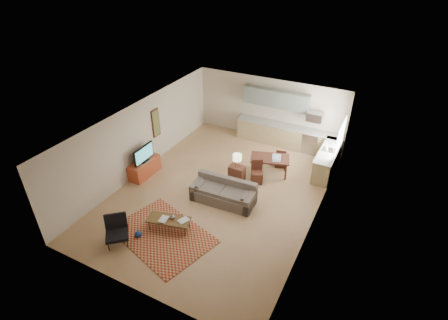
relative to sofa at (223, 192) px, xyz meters
The scene contains 25 objects.
room 1.09m from the sofa, 129.93° to the left, with size 9.00×9.00×9.00m.
kitchen_counter_back 4.61m from the sofa, 82.86° to the left, with size 4.26×0.64×0.92m, color #9E8B5C, non-canonical shape.
kitchen_counter_right 4.28m from the sofa, 52.49° to the left, with size 0.64×2.26×0.92m, color #9E8B5C, non-canonical shape.
kitchen_range 4.87m from the sofa, 69.90° to the left, with size 0.62×0.62×0.90m, color #A5A8AD.
kitchen_microwave 5.02m from the sofa, 69.98° to the left, with size 0.62×0.40×0.35m, color #A5A8AD.
upper_cabinets 4.97m from the sofa, 90.33° to the left, with size 2.80×0.34×0.70m, color slate.
window_right 4.61m from the sofa, 49.43° to the left, with size 0.02×1.40×1.05m, color white.
wall_art_left 3.94m from the sofa, 159.95° to the left, with size 0.06×0.42×1.10m, color olive, non-canonical shape.
triptych 5.07m from the sofa, 95.02° to the left, with size 1.70×0.04×0.50m, color #F0E8BA, non-canonical shape.
rug 2.42m from the sofa, 111.14° to the right, with size 2.88×1.99×0.02m, color maroon.
sofa is the anchor object (origin of this frame).
coffee_table 2.10m from the sofa, 113.47° to the right, with size 1.29×0.51×0.39m, color #4B3317, non-canonical shape.
book_a 2.29m from the sofa, 117.78° to the right, with size 0.29×0.36×0.03m, color #991608.
book_b 1.80m from the sofa, 106.38° to the right, with size 0.34×0.39×0.02m, color navy.
vase 1.99m from the sofa, 112.02° to the right, with size 0.19×0.19×0.17m, color black.
armchair 3.56m from the sofa, 120.49° to the right, with size 0.72×0.72×0.83m, color black, non-canonical shape.
tv_credenza 3.30m from the sofa, behind, with size 0.51×1.32×0.61m, color #95361C, non-canonical shape.
tv 3.30m from the sofa, behind, with size 0.10×1.02×0.61m, color black, non-canonical shape.
console_table 1.24m from the sofa, 94.25° to the left, with size 0.55×0.37×0.64m, color #3B1D14, non-canonical shape.
table_lamp 1.34m from the sofa, 94.25° to the left, with size 0.31×0.31×0.51m, color beige, non-canonical shape.
dining_table 2.36m from the sofa, 71.21° to the left, with size 1.39×0.80×0.71m, color #3B1D14, non-canonical shape.
dining_chair_near 1.63m from the sofa, 69.94° to the left, with size 0.40×0.42×0.85m, color #3B1D14, non-canonical shape.
dining_chair_far 3.10m from the sofa, 71.88° to the left, with size 0.37×0.39×0.79m, color #3B1D14, non-canonical shape.
laptop 2.42m from the sofa, 64.13° to the left, with size 0.30×0.22×0.22m, color #A5A8AD, non-canonical shape.
soap_bottle 4.23m from the sofa, 53.19° to the left, with size 0.10×0.10×0.19m, color #F0E8BA.
Camera 1 is at (4.56, -8.53, 7.36)m, focal length 28.00 mm.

